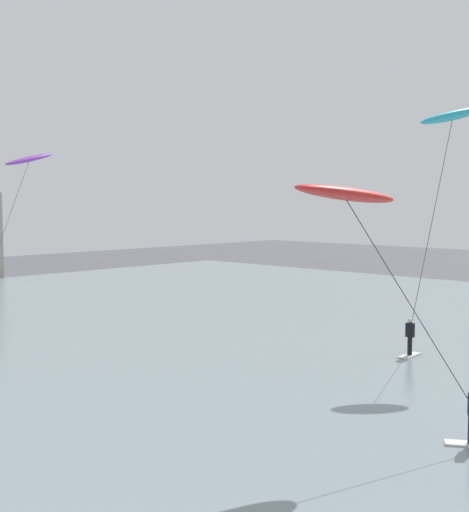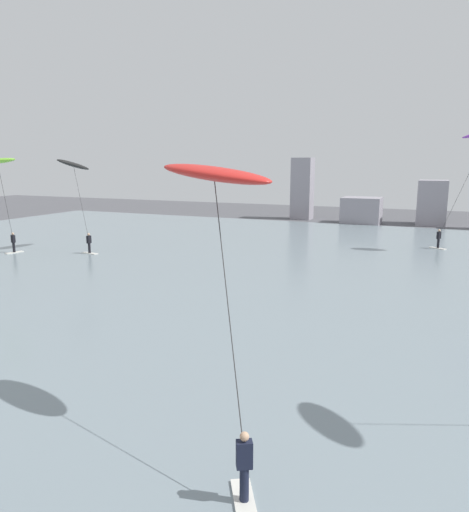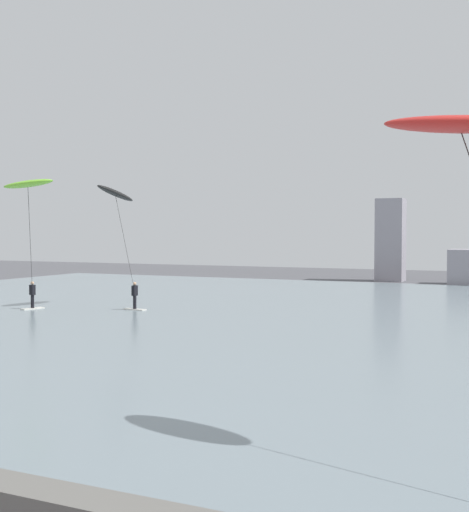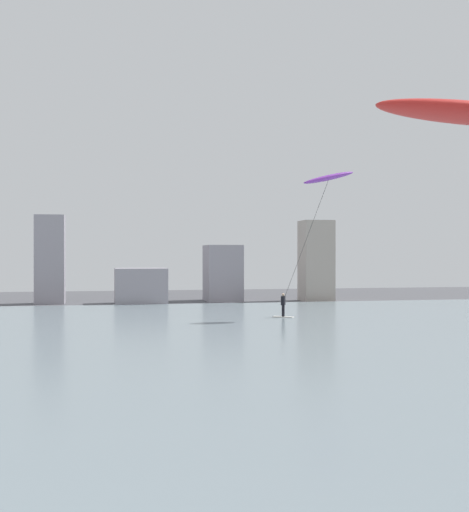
# 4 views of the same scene
# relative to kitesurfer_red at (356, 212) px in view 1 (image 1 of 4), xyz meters

# --- Properties ---
(kitesurfer_red) EXTENTS (4.38, 4.48, 7.19)m
(kitesurfer_red) POSITION_rel_kitesurfer_red_xyz_m (0.00, 0.00, 0.00)
(kitesurfer_red) COLOR silver
(kitesurfer_red) RESTS_ON water_bay
(kitesurfer_purple) EXTENTS (5.47, 2.44, 10.05)m
(kitesurfer_purple) POSITION_rel_kitesurfer_red_xyz_m (7.91, 31.06, 2.46)
(kitesurfer_purple) COLOR silver
(kitesurfer_purple) RESTS_ON water_bay
(kitesurfer_cyan) EXTENTS (3.41, 2.59, 10.81)m
(kitesurfer_cyan) POSITION_rel_kitesurfer_red_xyz_m (11.56, 3.17, 2.88)
(kitesurfer_cyan) COLOR silver
(kitesurfer_cyan) RESTS_ON water_bay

